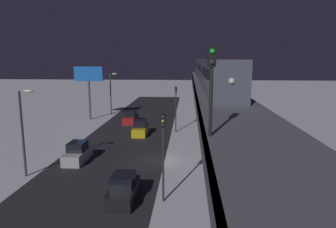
{
  "coord_description": "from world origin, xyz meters",
  "views": [
    {
      "loc": [
        -3.07,
        29.56,
        10.13
      ],
      "look_at": [
        0.15,
        -18.48,
        1.45
      ],
      "focal_mm": 32.76,
      "sensor_mm": 36.0,
      "label": 1
    }
  ],
  "objects_px": {
    "sedan_black_2": "(123,190)",
    "commercial_billboard": "(89,79)",
    "rail_signal": "(211,76)",
    "sedan_yellow": "(141,129)",
    "traffic_light_near": "(163,145)",
    "subway_train": "(208,69)",
    "traffic_light_mid": "(176,103)",
    "sedan_silver": "(78,153)",
    "sedan_red": "(131,118)"
  },
  "relations": [
    {
      "from": "sedan_yellow",
      "to": "commercial_billboard",
      "type": "xyz_separation_m",
      "value": [
        10.16,
        -9.93,
        6.03
      ]
    },
    {
      "from": "rail_signal",
      "to": "sedan_black_2",
      "type": "relative_size",
      "value": 0.94
    },
    {
      "from": "sedan_silver",
      "to": "commercial_billboard",
      "type": "relative_size",
      "value": 0.49
    },
    {
      "from": "traffic_light_near",
      "to": "traffic_light_mid",
      "type": "relative_size",
      "value": 1.0
    },
    {
      "from": "subway_train",
      "to": "sedan_silver",
      "type": "relative_size",
      "value": 12.66
    },
    {
      "from": "sedan_yellow",
      "to": "commercial_billboard",
      "type": "distance_m",
      "value": 15.44
    },
    {
      "from": "subway_train",
      "to": "rail_signal",
      "type": "relative_size",
      "value": 13.87
    },
    {
      "from": "sedan_red",
      "to": "sedan_silver",
      "type": "bearing_deg",
      "value": 84.56
    },
    {
      "from": "traffic_light_near",
      "to": "sedan_yellow",
      "type": "bearing_deg",
      "value": -76.46
    },
    {
      "from": "commercial_billboard",
      "to": "sedan_yellow",
      "type": "bearing_deg",
      "value": 135.66
    },
    {
      "from": "sedan_yellow",
      "to": "traffic_light_mid",
      "type": "distance_m",
      "value": 6.05
    },
    {
      "from": "sedan_red",
      "to": "sedan_yellow",
      "type": "bearing_deg",
      "value": 110.1
    },
    {
      "from": "sedan_silver",
      "to": "traffic_light_near",
      "type": "distance_m",
      "value": 12.91
    },
    {
      "from": "sedan_red",
      "to": "traffic_light_near",
      "type": "relative_size",
      "value": 0.73
    },
    {
      "from": "sedan_red",
      "to": "sedan_silver",
      "type": "relative_size",
      "value": 1.07
    },
    {
      "from": "rail_signal",
      "to": "commercial_billboard",
      "type": "distance_m",
      "value": 40.53
    },
    {
      "from": "rail_signal",
      "to": "sedan_yellow",
      "type": "xyz_separation_m",
      "value": [
        7.42,
        -26.49,
        -8.61
      ]
    },
    {
      "from": "sedan_red",
      "to": "commercial_billboard",
      "type": "xyz_separation_m",
      "value": [
        7.36,
        -2.28,
        6.04
      ]
    },
    {
      "from": "sedan_yellow",
      "to": "traffic_light_near",
      "type": "height_order",
      "value": "traffic_light_near"
    },
    {
      "from": "subway_train",
      "to": "traffic_light_near",
      "type": "distance_m",
      "value": 30.28
    },
    {
      "from": "sedan_black_2",
      "to": "commercial_billboard",
      "type": "bearing_deg",
      "value": 112.11
    },
    {
      "from": "rail_signal",
      "to": "traffic_light_mid",
      "type": "xyz_separation_m",
      "value": [
        2.72,
        -28.23,
        -5.21
      ]
    },
    {
      "from": "sedan_yellow",
      "to": "commercial_billboard",
      "type": "height_order",
      "value": "commercial_billboard"
    },
    {
      "from": "subway_train",
      "to": "sedan_yellow",
      "type": "height_order",
      "value": "subway_train"
    },
    {
      "from": "sedan_red",
      "to": "rail_signal",
      "type": "bearing_deg",
      "value": 106.67
    },
    {
      "from": "sedan_black_2",
      "to": "subway_train",
      "type": "bearing_deg",
      "value": 75.34
    },
    {
      "from": "sedan_black_2",
      "to": "traffic_light_near",
      "type": "relative_size",
      "value": 0.67
    },
    {
      "from": "subway_train",
      "to": "traffic_light_mid",
      "type": "height_order",
      "value": "subway_train"
    },
    {
      "from": "traffic_light_near",
      "to": "traffic_light_mid",
      "type": "height_order",
      "value": "same"
    },
    {
      "from": "rail_signal",
      "to": "sedan_black_2",
      "type": "xyz_separation_m",
      "value": [
        5.62,
        -6.98,
        -8.61
      ]
    },
    {
      "from": "commercial_billboard",
      "to": "sedan_red",
      "type": "bearing_deg",
      "value": 162.8
    },
    {
      "from": "subway_train",
      "to": "sedan_black_2",
      "type": "relative_size",
      "value": 12.98
    },
    {
      "from": "rail_signal",
      "to": "traffic_light_near",
      "type": "height_order",
      "value": "rail_signal"
    },
    {
      "from": "sedan_silver",
      "to": "traffic_light_near",
      "type": "relative_size",
      "value": 0.68
    },
    {
      "from": "rail_signal",
      "to": "subway_train",
      "type": "bearing_deg",
      "value": -93.31
    },
    {
      "from": "rail_signal",
      "to": "traffic_light_near",
      "type": "relative_size",
      "value": 0.62
    },
    {
      "from": "traffic_light_near",
      "to": "commercial_billboard",
      "type": "height_order",
      "value": "commercial_billboard"
    },
    {
      "from": "sedan_black_2",
      "to": "commercial_billboard",
      "type": "height_order",
      "value": "commercial_billboard"
    },
    {
      "from": "sedan_yellow",
      "to": "traffic_light_mid",
      "type": "xyz_separation_m",
      "value": [
        -4.7,
        -1.74,
        3.4
      ]
    },
    {
      "from": "sedan_silver",
      "to": "rail_signal",
      "type": "bearing_deg",
      "value": 128.24
    },
    {
      "from": "traffic_light_near",
      "to": "commercial_billboard",
      "type": "xyz_separation_m",
      "value": [
        14.86,
        -29.45,
        2.63
      ]
    },
    {
      "from": "sedan_red",
      "to": "traffic_light_near",
      "type": "height_order",
      "value": "traffic_light_near"
    },
    {
      "from": "subway_train",
      "to": "traffic_light_mid",
      "type": "relative_size",
      "value": 8.67
    },
    {
      "from": "sedan_red",
      "to": "commercial_billboard",
      "type": "relative_size",
      "value": 0.53
    },
    {
      "from": "sedan_red",
      "to": "traffic_light_near",
      "type": "distance_m",
      "value": 28.39
    },
    {
      "from": "rail_signal",
      "to": "commercial_billboard",
      "type": "height_order",
      "value": "rail_signal"
    },
    {
      "from": "sedan_silver",
      "to": "commercial_billboard",
      "type": "bearing_deg",
      "value": -75.28
    },
    {
      "from": "subway_train",
      "to": "sedan_red",
      "type": "xyz_separation_m",
      "value": [
        12.34,
        2.42,
        -7.67
      ]
    },
    {
      "from": "sedan_red",
      "to": "traffic_light_mid",
      "type": "relative_size",
      "value": 0.73
    },
    {
      "from": "sedan_red",
      "to": "sedan_black_2",
      "type": "xyz_separation_m",
      "value": [
        -4.6,
        27.17,
        0.01
      ]
    }
  ]
}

